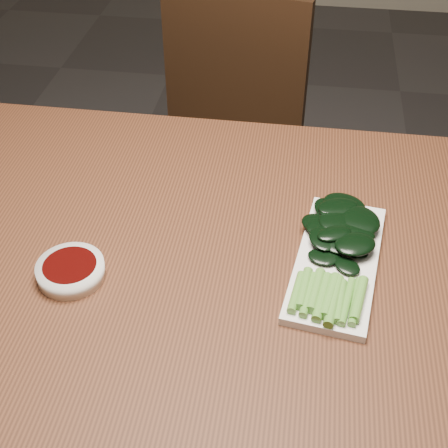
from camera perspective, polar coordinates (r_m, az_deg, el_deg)
table at (r=1.06m, az=-0.31°, el=-5.30°), size 1.40×0.80×0.75m
chair_far at (r=1.70m, az=-0.31°, el=6.51°), size 0.46×0.46×0.89m
sauce_bowl at (r=0.99m, az=-13.84°, el=-4.13°), size 0.10×0.10×0.03m
serving_plate at (r=1.00m, az=10.27°, el=-3.44°), size 0.16×0.30×0.01m
gai_lan at (r=1.01m, az=10.54°, el=-1.54°), size 0.15×0.31×0.03m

